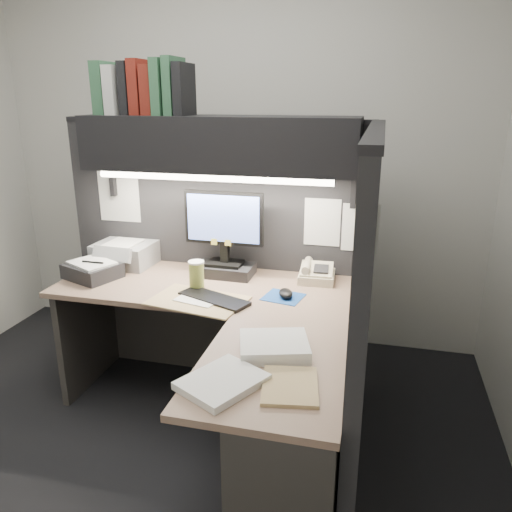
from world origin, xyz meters
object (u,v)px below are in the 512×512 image
Objects in this scene: overhead_shelf at (219,144)px; telephone at (317,274)px; notebook_stack at (93,271)px; keyboard at (214,299)px; printer at (126,253)px; desk at (235,390)px; monitor at (224,243)px; coffee_cup at (197,276)px.

overhead_shelf is 0.93m from telephone.
keyboard is at bearing -10.92° from notebook_stack.
printer reaches higher than keyboard.
desk is 1.18m from notebook_stack.
monitor reaches higher than desk.
notebook_stack is at bearing -161.83° from monitor.
overhead_shelf is 3.06× the size of monitor.
overhead_shelf reaches higher than coffee_cup.
overhead_shelf is 0.75m from coffee_cup.
monitor is at bearing -29.71° from overhead_shelf.
desk is at bearing -53.49° from coffee_cup.
desk is at bearing -26.54° from notebook_stack.
desk is 8.08× the size of telephone.
coffee_cup reaches higher than desk.
overhead_shelf is (-0.30, 0.75, 1.06)m from desk.
telephone is (0.27, 0.77, 0.33)m from desk.
desk is 0.70m from coffee_cup.
monitor is at bearing 110.45° from desk.
overhead_shelf reaches higher than desk.
notebook_stack is at bearing 153.46° from desk.
notebook_stack is at bearing -101.25° from printer.
monitor is 1.43× the size of printer.
overhead_shelf reaches higher than notebook_stack.
notebook_stack is at bearing -170.84° from telephone.
coffee_cup is (-0.06, -0.27, -0.69)m from overhead_shelf.
overhead_shelf is 1.05m from notebook_stack.
desk is 11.08× the size of coffee_cup.
notebook_stack is (-1.29, -0.27, 0.00)m from telephone.
keyboard is 0.20m from coffee_cup.
overhead_shelf is 5.35× the size of notebook_stack.
coffee_cup is at bearing -107.05° from monitor.
coffee_cup is at bearing -24.47° from printer.
keyboard is at bearing -42.38° from coffee_cup.
overhead_shelf reaches higher than printer.
notebook_stack is (-0.66, 0.02, -0.03)m from coffee_cup.
monitor is at bearing -178.61° from telephone.
overhead_shelf is 3.90× the size of keyboard.
monitor is 0.43m from keyboard.
coffee_cup is 0.43× the size of printer.
printer reaches higher than notebook_stack.
coffee_cup is (-0.36, 0.48, 0.36)m from desk.
monitor is at bearing 121.15° from keyboard.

